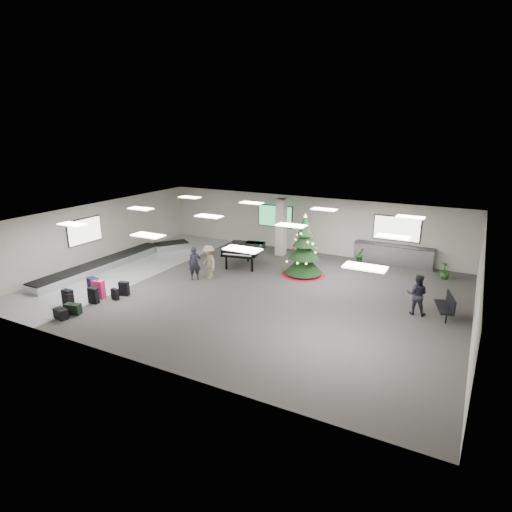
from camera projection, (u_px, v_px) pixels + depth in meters
The scene contains 21 objects.
ground at pixel (248, 289), 19.10m from camera, with size 18.00×18.00×0.00m, color #383532.
room_envelope at pixel (248, 235), 19.17m from camera, with size 18.02×14.02×3.21m.
baggage_carousel at pixel (117, 261), 22.48m from camera, with size 2.28×9.71×0.43m.
service_counter at pixel (393, 255), 22.33m from camera, with size 4.05×0.65×1.08m.
suitcase_0 at pixel (68, 298), 17.24m from camera, with size 0.45×0.26×0.71m.
suitcase_1 at pixel (93, 295), 17.54m from camera, with size 0.44×0.25×0.67m.
pink_suitcase at pixel (99, 289), 18.08m from camera, with size 0.53×0.35×0.80m.
suitcase_3 at pixel (124, 289), 18.35m from camera, with size 0.46×0.33×0.64m.
navy_suitcase at pixel (93, 287), 18.30m from camera, with size 0.57×0.41×0.82m.
suitcase_5 at pixel (67, 300), 17.14m from camera, with size 0.40×0.23×0.61m.
green_duffel at pixel (73, 309), 16.55m from camera, with size 0.67×0.46×0.43m.
suitcase_7 at pixel (115, 294), 17.91m from camera, with size 0.36×0.22×0.50m.
black_duffel at pixel (61, 314), 16.15m from camera, with size 0.64×0.43×0.40m.
christmas_tree at pixel (304, 254), 20.71m from camera, with size 2.16×2.16×3.08m.
grand_piano at pixel (243, 249), 22.05m from camera, with size 2.14×2.55×1.28m.
bench at pixel (447, 305), 16.14m from camera, with size 0.85×1.51×0.91m.
traveler_a at pixel (195, 264), 20.13m from camera, with size 0.57×0.38×1.57m, color black.
traveler_b at pixel (209, 262), 20.28m from camera, with size 1.05×0.60×1.63m, color #94835B.
traveler_bench at pixel (417, 294), 16.37m from camera, with size 0.78×0.61×1.61m, color black.
potted_plant_left at pixel (360, 255), 22.85m from camera, with size 0.45×0.36×0.81m, color #193A12.
potted_plant_right at pixel (445, 271), 20.35m from camera, with size 0.46×0.46×0.82m, color #193A12.
Camera 1 is at (8.64, -15.63, 6.94)m, focal length 30.00 mm.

